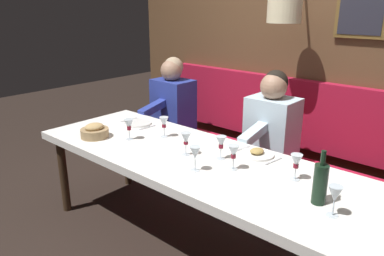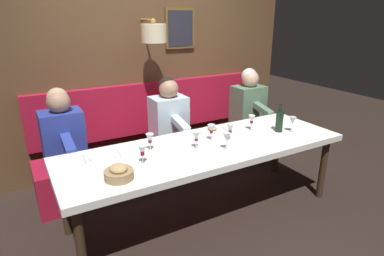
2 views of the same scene
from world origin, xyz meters
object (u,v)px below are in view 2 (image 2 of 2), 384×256
(diner_middle, at_px, (62,130))
(bread_bowl, at_px, (119,173))
(wine_glass_2, at_px, (252,120))
(wine_glass_4, at_px, (142,151))
(wine_glass_7, at_px, (211,129))
(wine_glass_6, at_px, (292,121))
(wine_glass_0, at_px, (150,139))
(wine_glass_5, at_px, (196,137))
(diner_nearest, at_px, (249,101))
(wine_glass_3, at_px, (227,138))
(wine_glass_1, at_px, (230,129))
(diner_near, at_px, (169,113))
(wine_bottle, at_px, (279,121))
(dining_table, at_px, (206,151))

(diner_middle, xyz_separation_m, bread_bowl, (-1.11, -0.22, -0.03))
(wine_glass_2, bearing_deg, bread_bowl, 102.91)
(wine_glass_4, xyz_separation_m, bread_bowl, (-0.15, 0.25, -0.07))
(wine_glass_7, relative_size, bread_bowl, 0.75)
(wine_glass_2, bearing_deg, wine_glass_6, -126.85)
(wine_glass_0, bearing_deg, wine_glass_5, -113.01)
(diner_nearest, xyz_separation_m, diner_middle, (0.00, 2.34, 0.00))
(wine_glass_5, bearing_deg, wine_glass_3, -125.30)
(wine_glass_2, distance_m, wine_glass_5, 0.77)
(wine_glass_1, xyz_separation_m, bread_bowl, (-0.23, 1.18, -0.07))
(wine_glass_0, height_order, wine_glass_5, same)
(diner_near, xyz_separation_m, wine_bottle, (-0.93, -0.82, 0.04))
(dining_table, distance_m, wine_glass_6, 0.99)
(wine_glass_4, height_order, bread_bowl, wine_glass_4)
(wine_glass_6, bearing_deg, diner_nearest, -13.44)
(dining_table, bearing_deg, wine_glass_5, 99.36)
(wine_glass_2, xyz_separation_m, wine_bottle, (-0.17, -0.22, 0.00))
(wine_glass_2, bearing_deg, diner_middle, 66.86)
(wine_glass_7, relative_size, wine_bottle, 0.55)
(dining_table, height_order, wine_glass_7, wine_glass_7)
(diner_near, relative_size, wine_glass_0, 4.82)
(wine_glass_2, distance_m, wine_glass_4, 1.32)
(wine_bottle, bearing_deg, wine_glass_1, 85.19)
(wine_glass_2, relative_size, wine_glass_6, 1.00)
(diner_nearest, xyz_separation_m, wine_glass_2, (-0.76, 0.57, 0.04))
(dining_table, distance_m, wine_glass_1, 0.32)
(wine_glass_7, xyz_separation_m, bread_bowl, (-0.31, 1.02, -0.07))
(diner_nearest, bearing_deg, dining_table, 126.06)
(wine_glass_0, relative_size, wine_glass_5, 1.00)
(diner_near, height_order, wine_glass_2, diner_near)
(wine_glass_6, bearing_deg, wine_glass_5, 84.57)
(wine_glass_7, height_order, wine_bottle, wine_bottle)
(diner_near, distance_m, wine_glass_7, 0.80)
(diner_near, bearing_deg, diner_middle, 90.00)
(wine_glass_0, bearing_deg, wine_glass_1, -100.37)
(wine_glass_1, height_order, wine_glass_4, same)
(diner_near, distance_m, diner_middle, 1.17)
(dining_table, bearing_deg, diner_middle, 52.07)
(wine_glass_2, bearing_deg, wine_glass_0, 89.13)
(dining_table, bearing_deg, wine_glass_7, -52.08)
(wine_glass_6, bearing_deg, diner_middle, 64.44)
(diner_near, xyz_separation_m, wine_glass_7, (-0.80, -0.07, 0.04))
(wine_bottle, bearing_deg, diner_near, 41.52)
(wine_glass_6, height_order, bread_bowl, wine_glass_6)
(wine_glass_3, distance_m, wine_bottle, 0.77)
(bread_bowl, bearing_deg, wine_bottle, -84.17)
(wine_glass_5, bearing_deg, dining_table, -80.64)
(wine_glass_5, bearing_deg, diner_nearest, -55.89)
(wine_glass_1, bearing_deg, diner_near, 14.75)
(wine_glass_5, distance_m, wine_glass_6, 1.10)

